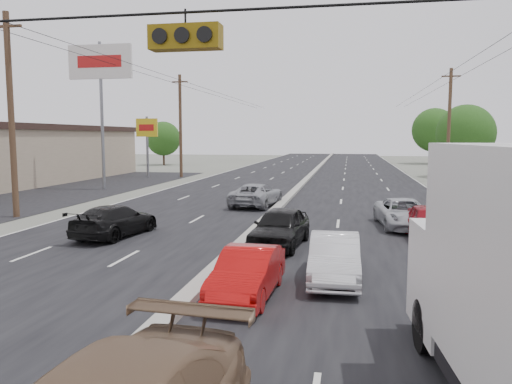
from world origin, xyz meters
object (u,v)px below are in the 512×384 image
utility_pole_left_c (180,125)px  queue_car_a (280,227)px  oncoming_near (115,221)px  queue_car_b (334,259)px  pole_sign_far (147,133)px  utility_pole_left_b (11,114)px  queue_car_e (430,223)px  tree_right_far (434,130)px  tree_left_far (163,139)px  red_sedan (247,274)px  tree_right_mid (466,133)px  oncoming_far (256,195)px  pole_sign_billboard (100,71)px  queue_car_c (404,214)px  utility_pole_right_c (449,124)px

utility_pole_left_c → queue_car_a: utility_pole_left_c is taller
oncoming_near → queue_car_b: bearing=160.3°
pole_sign_far → utility_pole_left_b: bearing=-82.0°
queue_car_e → queue_car_b: bearing=-121.5°
tree_right_far → queue_car_a: size_ratio=1.96×
oncoming_near → utility_pole_left_b: bearing=-18.9°
tree_left_far → red_sedan: 59.97m
utility_pole_left_c → tree_right_mid: bearing=10.3°
tree_right_far → oncoming_far: 52.06m
queue_car_b → oncoming_near: 10.03m
tree_left_far → oncoming_far: (20.60, -38.88, -3.06)m
pole_sign_billboard → queue_car_a: 24.78m
oncoming_near → oncoming_far: size_ratio=0.93×
queue_car_c → oncoming_far: size_ratio=0.95×
tree_left_far → tree_right_mid: (37.00, -15.00, 0.62)m
utility_pole_left_c → utility_pole_right_c: bearing=0.0°
utility_pole_left_b → queue_car_a: utility_pole_left_b is taller
utility_pole_left_b → queue_car_c: utility_pole_left_b is taller
tree_right_mid → utility_pole_left_c: bearing=-169.7°
red_sedan → queue_car_a: 5.96m
queue_car_a → queue_car_e: (5.60, 2.15, -0.03)m
tree_right_mid → oncoming_far: bearing=-124.5°
tree_left_far → tree_right_far: tree_right_far is taller
utility_pole_left_c → pole_sign_billboard: size_ratio=0.91×
pole_sign_far → oncoming_far: pole_sign_far is taller
tree_right_far → red_sedan: tree_right_far is taller
pole_sign_far → queue_car_a: 34.16m
utility_pole_left_c → utility_pole_right_c: 25.00m
queue_car_b → queue_car_e: size_ratio=0.97×
utility_pole_right_c → oncoming_far: size_ratio=2.12×
utility_pole_left_c → pole_sign_billboard: bearing=-99.5°
queue_car_c → queue_car_b: bearing=-113.7°
tree_left_far → tree_right_far: bearing=14.7°
queue_car_b → queue_car_c: queue_car_b is taller
queue_car_e → oncoming_near: 12.49m
tree_right_mid → oncoming_far: size_ratio=1.51×
queue_car_c → tree_right_far: bearing=73.6°
tree_left_far → queue_car_a: 54.53m
tree_right_mid → queue_car_a: (-13.60, -34.17, -3.63)m
utility_pole_right_c → oncoming_far: 23.87m
tree_right_mid → oncoming_far: (-16.40, -23.88, -3.68)m
red_sedan → pole_sign_billboard: bearing=126.8°
pole_sign_far → oncoming_far: (14.60, -18.88, -3.75)m
queue_car_b → queue_car_c: size_ratio=0.86×
pole_sign_billboard → queue_car_a: size_ratio=2.64×
pole_sign_billboard → pole_sign_far: 12.89m
utility_pole_left_c → oncoming_far: bearing=-59.6°
pole_sign_far → oncoming_near: 30.74m
utility_pole_left_b → utility_pole_right_c: same height
pole_sign_far → queue_car_c: 33.26m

